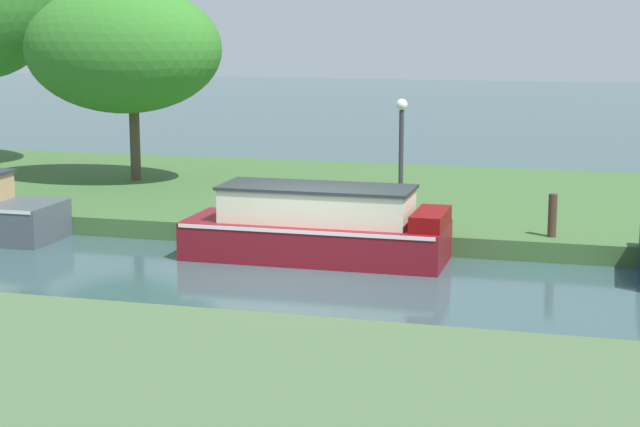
% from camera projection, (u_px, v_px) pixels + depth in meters
% --- Properties ---
extents(ground_plane, '(120.00, 120.00, 0.00)m').
position_uv_depth(ground_plane, '(304.00, 273.00, 19.40)').
color(ground_plane, '#344F52').
extents(riverbank_far, '(72.00, 10.00, 0.40)m').
position_uv_depth(riverbank_far, '(382.00, 200.00, 26.01)').
color(riverbank_far, '#3E6232').
rests_on(riverbank_far, ground_plane).
extents(maroon_cruiser, '(5.07, 1.82, 1.44)m').
position_uv_depth(maroon_cruiser, '(319.00, 227.00, 20.44)').
color(maroon_cruiser, maroon).
rests_on(maroon_cruiser, ground_plane).
extents(willow_tree_centre, '(5.24, 3.58, 5.07)m').
position_uv_depth(willow_tree_centre, '(122.00, 49.00, 26.73)').
color(willow_tree_centre, brown).
rests_on(willow_tree_centre, riverbank_far).
extents(lamp_post, '(0.24, 0.24, 2.57)m').
position_uv_depth(lamp_post, '(401.00, 143.00, 22.05)').
color(lamp_post, '#333338').
rests_on(lamp_post, riverbank_far).
extents(mooring_post_near, '(0.17, 0.17, 0.85)m').
position_uv_depth(mooring_post_near, '(552.00, 215.00, 20.59)').
color(mooring_post_near, '#452E22').
rests_on(mooring_post_near, riverbank_far).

